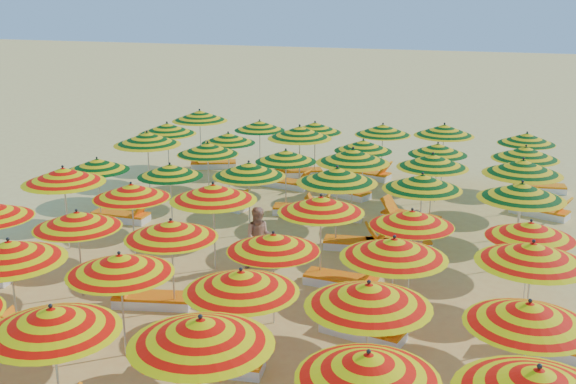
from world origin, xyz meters
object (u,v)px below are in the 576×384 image
object	(u,v)px
umbrella_40	(438,149)
umbrella_44	(315,127)
umbrella_29	(522,191)
umbrella_38	(300,132)
umbrella_43	(260,126)
umbrella_42	(200,116)
lounger_8	(151,299)
umbrella_8	(120,264)
umbrella_21	(321,204)
umbrella_45	(383,130)
lounger_9	(365,330)
umbrella_13	(77,220)
lounger_23	(297,172)
umbrella_10	(369,295)
lounger_17	(333,214)
umbrella_26	(249,169)
umbrella_41	(526,153)
lounger_15	(224,203)
umbrella_30	(147,139)
umbrella_15	(273,242)
lounger_10	(551,346)
umbrella_27	(337,175)
umbrella_32	(286,156)
umbrella_35	(523,167)
umbrella_7	(9,251)
umbrella_28	(422,182)
umbrella_22	(412,218)
umbrella_19	(131,191)
umbrella_33	(353,156)
umbrella_37	(228,138)
lounger_4	(215,362)
lounger_3	(46,338)
lounger_19	(287,183)
lounger_21	(541,211)
umbrella_16	(394,248)
umbrella_2	(52,320)
lounger_14	(397,243)
umbrella_34	(433,161)
lounger_20	(344,192)
lounger_22	(212,164)
lounger_12	(122,216)
umbrella_39	(363,146)
beachgoer_b	(260,238)
lounger_25	(538,187)
umbrella_25	(170,170)
umbrella_9	(241,281)
umbrella_20	(213,192)

from	to	relation	value
umbrella_40	umbrella_44	world-z (taller)	umbrella_44
umbrella_29	umbrella_38	distance (m)	8.67
umbrella_40	umbrella_43	distance (m)	6.98
umbrella_42	lounger_8	xyz separation A→B (m)	(3.89, -11.85, -1.81)
umbrella_8	umbrella_21	distance (m)	5.26
umbrella_45	lounger_9	bearing A→B (deg)	-81.98
umbrella_13	lounger_23	size ratio (longest dim) A/B	1.35
umbrella_10	lounger_17	size ratio (longest dim) A/B	1.26
umbrella_26	umbrella_41	bearing A→B (deg)	30.21
lounger_15	umbrella_30	bearing A→B (deg)	-168.13
umbrella_15	lounger_10	xyz separation A→B (m)	(5.47, 0.28, -1.63)
umbrella_26	umbrella_27	xyz separation A→B (m)	(2.54, -0.31, 0.10)
umbrella_40	lounger_8	size ratio (longest dim) A/B	1.24
umbrella_32	umbrella_35	xyz separation A→B (m)	(6.84, -0.44, 0.26)
umbrella_7	umbrella_28	distance (m)	10.05
umbrella_22	umbrella_19	bearing A→B (deg)	179.65
umbrella_33	umbrella_37	distance (m)	5.46
umbrella_38	umbrella_43	distance (m)	2.94
umbrella_8	lounger_4	bearing A→B (deg)	-0.76
umbrella_8	lounger_3	distance (m)	2.39
lounger_19	lounger_21	bearing A→B (deg)	5.46
umbrella_15	lounger_4	xyz separation A→B (m)	(-0.46, -2.12, -1.63)
umbrella_16	umbrella_30	world-z (taller)	umbrella_30
umbrella_28	lounger_21	world-z (taller)	umbrella_28
umbrella_2	lounger_14	bearing A→B (deg)	68.14
umbrella_13	umbrella_38	bearing A→B (deg)	76.32
umbrella_21	umbrella_22	xyz separation A→B (m)	(2.10, -0.07, -0.11)
umbrella_21	umbrella_34	distance (m)	5.30
lounger_15	lounger_20	bearing A→B (deg)	51.23
lounger_22	lounger_23	xyz separation A→B (m)	(3.45, -0.29, 0.00)
umbrella_15	umbrella_32	world-z (taller)	umbrella_15
umbrella_35	umbrella_45	world-z (taller)	umbrella_35
umbrella_42	lounger_12	bearing A→B (deg)	-86.81
lounger_3	lounger_22	xyz separation A→B (m)	(-2.26, 13.95, 0.00)
umbrella_39	beachgoer_b	xyz separation A→B (m)	(-1.25, -6.72, -0.96)
umbrella_34	lounger_25	xyz separation A→B (m)	(3.15, 4.52, -1.77)
umbrella_40	beachgoer_b	xyz separation A→B (m)	(-3.60, -6.93, -0.96)
umbrella_7	lounger_25	world-z (taller)	umbrella_7
umbrella_34	lounger_25	size ratio (longest dim) A/B	1.42
umbrella_25	lounger_17	world-z (taller)	umbrella_25
umbrella_21	lounger_21	world-z (taller)	umbrella_21
lounger_8	umbrella_33	bearing A→B (deg)	-124.76
umbrella_33	umbrella_38	world-z (taller)	umbrella_38
umbrella_25	umbrella_44	xyz separation A→B (m)	(2.45, 6.82, 0.08)
lounger_15	umbrella_9	bearing A→B (deg)	-50.24
umbrella_20	umbrella_25	distance (m)	3.41
lounger_4	lounger_14	world-z (taller)	same
lounger_9	umbrella_30	bearing A→B (deg)	152.90
umbrella_28	lounger_15	distance (m)	6.91
umbrella_8	lounger_15	size ratio (longest dim) A/B	1.35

